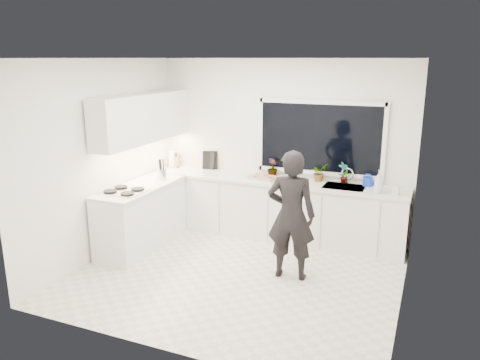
% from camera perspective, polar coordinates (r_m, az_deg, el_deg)
% --- Properties ---
extents(floor, '(4.00, 3.50, 0.02)m').
position_cam_1_polar(floor, '(6.15, -0.34, -11.53)').
color(floor, beige).
rests_on(floor, ground).
extents(wall_back, '(4.00, 0.02, 2.70)m').
position_cam_1_polar(wall_back, '(7.29, 5.09, 3.92)').
color(wall_back, white).
rests_on(wall_back, ground).
extents(wall_left, '(0.02, 3.50, 2.70)m').
position_cam_1_polar(wall_left, '(6.71, -16.37, 2.43)').
color(wall_left, white).
rests_on(wall_left, ground).
extents(wall_right, '(0.02, 3.50, 2.70)m').
position_cam_1_polar(wall_right, '(5.25, 20.25, -1.20)').
color(wall_right, white).
rests_on(wall_right, ground).
extents(ceiling, '(4.00, 3.50, 0.02)m').
position_cam_1_polar(ceiling, '(5.51, -0.39, 14.74)').
color(ceiling, white).
rests_on(ceiling, wall_back).
extents(window, '(1.80, 0.02, 1.00)m').
position_cam_1_polar(window, '(7.07, 9.69, 5.07)').
color(window, black).
rests_on(window, wall_back).
extents(base_cabinets_back, '(3.92, 0.58, 0.88)m').
position_cam_1_polar(base_cabinets_back, '(7.24, 4.17, -3.60)').
color(base_cabinets_back, white).
rests_on(base_cabinets_back, floor).
extents(base_cabinets_left, '(0.58, 1.60, 0.88)m').
position_cam_1_polar(base_cabinets_left, '(7.02, -11.88, -4.47)').
color(base_cabinets_left, white).
rests_on(base_cabinets_left, floor).
extents(countertop_back, '(3.94, 0.62, 0.04)m').
position_cam_1_polar(countertop_back, '(7.10, 4.22, -0.09)').
color(countertop_back, silver).
rests_on(countertop_back, base_cabinets_back).
extents(countertop_left, '(0.62, 1.60, 0.04)m').
position_cam_1_polar(countertop_left, '(6.88, -12.08, -0.85)').
color(countertop_left, silver).
rests_on(countertop_left, base_cabinets_left).
extents(upper_cabinets, '(0.34, 2.10, 0.70)m').
position_cam_1_polar(upper_cabinets, '(7.05, -11.68, 7.42)').
color(upper_cabinets, white).
rests_on(upper_cabinets, wall_left).
extents(sink, '(0.58, 0.42, 0.14)m').
position_cam_1_polar(sink, '(6.87, 12.57, -1.18)').
color(sink, silver).
rests_on(sink, countertop_back).
extents(faucet, '(0.03, 0.03, 0.22)m').
position_cam_1_polar(faucet, '(7.02, 12.94, 0.49)').
color(faucet, silver).
rests_on(faucet, countertop_back).
extents(stovetop, '(0.56, 0.48, 0.03)m').
position_cam_1_polar(stovetop, '(6.61, -13.95, -1.28)').
color(stovetop, black).
rests_on(stovetop, countertop_left).
extents(person, '(0.64, 0.46, 1.64)m').
position_cam_1_polar(person, '(5.82, 6.25, -4.30)').
color(person, black).
rests_on(person, floor).
extents(pizza_tray, '(0.56, 0.47, 0.03)m').
position_cam_1_polar(pizza_tray, '(7.12, 2.86, 0.28)').
color(pizza_tray, silver).
rests_on(pizza_tray, countertop_back).
extents(pizza, '(0.51, 0.42, 0.01)m').
position_cam_1_polar(pizza, '(7.12, 2.86, 0.41)').
color(pizza, red).
rests_on(pizza, pizza_tray).
extents(watering_can, '(0.18, 0.18, 0.13)m').
position_cam_1_polar(watering_can, '(6.95, 15.28, -0.18)').
color(watering_can, '#1636D1').
rests_on(watering_can, countertop_back).
extents(paper_towel_roll, '(0.13, 0.13, 0.26)m').
position_cam_1_polar(paper_towel_roll, '(7.92, -8.30, 2.47)').
color(paper_towel_roll, white).
rests_on(paper_towel_roll, countertop_back).
extents(knife_block, '(0.14, 0.12, 0.22)m').
position_cam_1_polar(knife_block, '(7.93, -7.86, 2.36)').
color(knife_block, olive).
rests_on(knife_block, countertop_back).
extents(utensil_crock, '(0.16, 0.16, 0.16)m').
position_cam_1_polar(utensil_crock, '(7.17, -9.49, 0.72)').
color(utensil_crock, '#ADACB1').
rests_on(utensil_crock, countertop_left).
extents(picture_frame_large, '(0.22, 0.05, 0.28)m').
position_cam_1_polar(picture_frame_large, '(7.74, -3.82, 2.39)').
color(picture_frame_large, black).
rests_on(picture_frame_large, countertop_back).
extents(picture_frame_small, '(0.25, 0.09, 0.30)m').
position_cam_1_polar(picture_frame_small, '(7.73, -3.67, 2.45)').
color(picture_frame_small, black).
rests_on(picture_frame_small, countertop_back).
extents(herb_plants, '(1.28, 0.29, 0.31)m').
position_cam_1_polar(herb_plants, '(7.08, 8.37, 1.09)').
color(herb_plants, '#26662D').
rests_on(herb_plants, countertop_back).
extents(soap_bottles, '(0.35, 0.15, 0.31)m').
position_cam_1_polar(soap_bottles, '(6.60, 17.04, -0.38)').
color(soap_bottles, '#D8BF66').
rests_on(soap_bottles, countertop_back).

